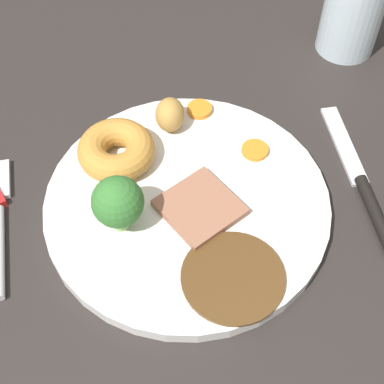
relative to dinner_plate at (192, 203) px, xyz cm
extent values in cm
cube|color=#2B2623|center=(-0.48, -2.42, -2.50)|extent=(120.00, 84.00, 3.60)
cylinder|color=white|center=(0.00, 0.00, 0.00)|extent=(26.64, 26.64, 1.40)
cylinder|color=#563819|center=(1.14, -8.88, 0.85)|extent=(8.89, 8.89, 0.30)
cube|color=#9E664C|center=(0.35, -1.45, 1.10)|extent=(8.45, 8.50, 0.80)
torus|color=#C68938|center=(-5.77, 6.47, 2.09)|extent=(7.49, 7.49, 2.78)
ellipsoid|color=#BC8C42|center=(0.29, 9.41, 2.38)|extent=(3.92, 4.31, 3.36)
cylinder|color=orange|center=(7.52, 3.87, 0.92)|extent=(2.67, 2.67, 0.43)
cylinder|color=orange|center=(3.75, 10.65, 0.99)|extent=(2.59, 2.59, 0.58)
cylinder|color=#8CB766|center=(-6.87, -1.02, 1.59)|extent=(1.74, 1.74, 1.79)
sphere|color=#387A33|center=(-6.87, -1.02, 4.10)|extent=(4.60, 4.60, 4.60)
cube|color=silver|center=(-17.37, 7.89, -0.40)|extent=(2.29, 4.62, 0.60)
cylinder|color=black|center=(16.15, -5.72, -0.10)|extent=(2.07, 8.58, 1.20)
cube|color=silver|center=(17.08, 3.23, -0.50)|extent=(2.78, 10.62, 0.40)
cylinder|color=silver|center=(23.69, 17.75, 4.24)|extent=(6.79, 6.79, 9.88)
camera|label=1|loc=(-8.13, -29.59, 43.38)|focal=52.88mm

